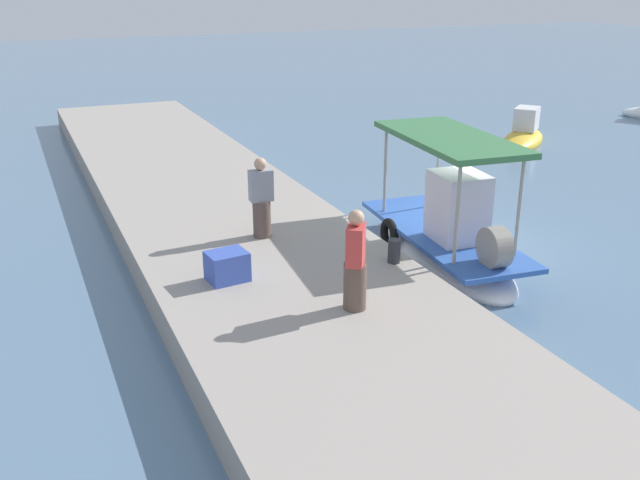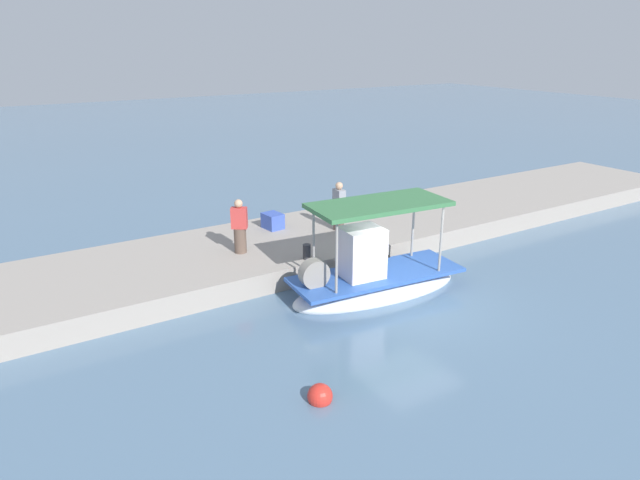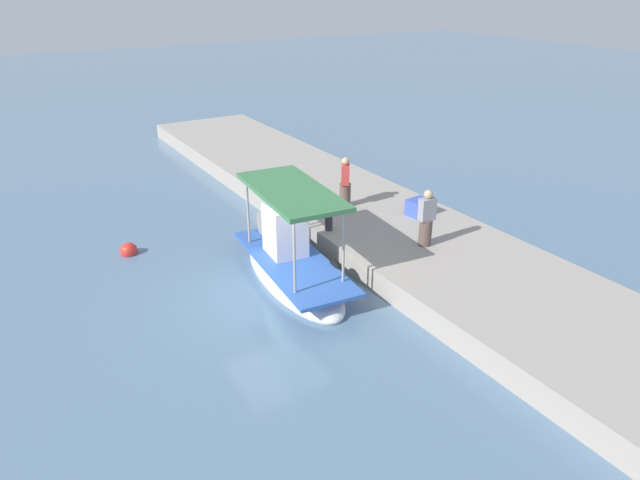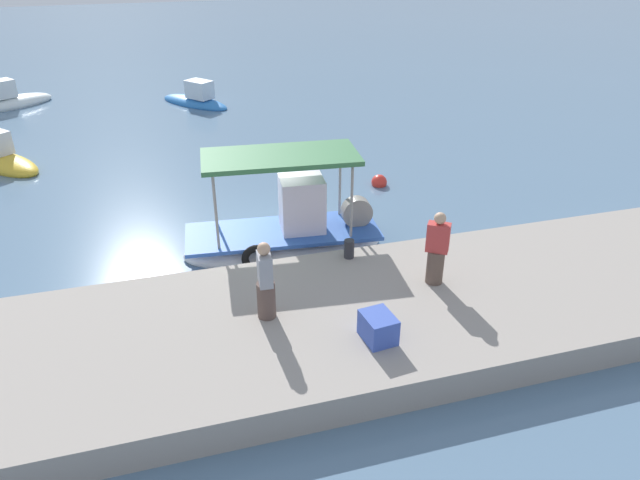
# 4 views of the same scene
# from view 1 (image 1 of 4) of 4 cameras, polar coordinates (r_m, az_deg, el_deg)

# --- Properties ---
(ground_plane) EXTENTS (120.00, 120.00, 0.00)m
(ground_plane) POSITION_cam_1_polar(r_m,az_deg,el_deg) (16.40, 11.29, -0.30)
(ground_plane) COLOR slate
(dock_quay) EXTENTS (36.00, 4.85, 0.66)m
(dock_quay) POSITION_cam_1_polar(r_m,az_deg,el_deg) (14.21, -4.64, -1.87)
(dock_quay) COLOR #9E958A
(dock_quay) RESTS_ON ground_plane
(main_fishing_boat) EXTENTS (5.33, 2.23, 3.04)m
(main_fishing_boat) POSITION_cam_1_polar(r_m,az_deg,el_deg) (15.27, 10.09, 0.14)
(main_fishing_boat) COLOR silver
(main_fishing_boat) RESTS_ON ground_plane
(fisherman_near_bollard) EXTENTS (0.54, 0.52, 1.69)m
(fisherman_near_bollard) POSITION_cam_1_polar(r_m,az_deg,el_deg) (11.26, 2.87, -2.02)
(fisherman_near_bollard) COLOR brown
(fisherman_near_bollard) RESTS_ON dock_quay
(fisherman_by_crate) EXTENTS (0.40, 0.49, 1.67)m
(fisherman_by_crate) POSITION_cam_1_polar(r_m,az_deg,el_deg) (14.46, -4.76, 3.13)
(fisherman_by_crate) COLOR brown
(fisherman_by_crate) RESTS_ON dock_quay
(mooring_bollard) EXTENTS (0.24, 0.24, 0.45)m
(mooring_bollard) POSITION_cam_1_polar(r_m,az_deg,el_deg) (13.33, 6.02, -0.90)
(mooring_bollard) COLOR #2D2D33
(mooring_bollard) RESTS_ON dock_quay
(cargo_crate) EXTENTS (0.63, 0.75, 0.53)m
(cargo_crate) POSITION_cam_1_polar(r_m,az_deg,el_deg) (12.58, -7.52, -2.12)
(cargo_crate) COLOR #3B57BA
(cargo_crate) RESTS_ON dock_quay
(moored_boat_mid) EXTENTS (3.24, 3.50, 1.50)m
(moored_boat_mid) POSITION_cam_1_polar(r_m,az_deg,el_deg) (26.87, 16.12, 8.02)
(moored_boat_mid) COLOR yellow
(moored_boat_mid) RESTS_ON ground_plane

